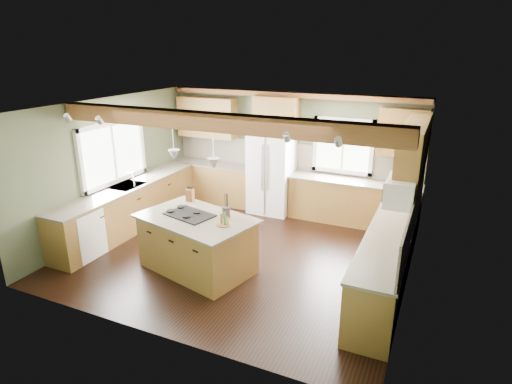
% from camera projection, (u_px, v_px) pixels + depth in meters
% --- Properties ---
extents(floor, '(5.60, 5.60, 0.00)m').
position_uv_depth(floor, '(241.00, 253.00, 7.64)').
color(floor, black).
rests_on(floor, ground).
extents(ceiling, '(5.60, 5.60, 0.00)m').
position_uv_depth(ceiling, '(239.00, 106.00, 6.79)').
color(ceiling, silver).
rests_on(ceiling, wall_back).
extents(wall_back, '(5.60, 0.00, 5.60)m').
position_uv_depth(wall_back, '(291.00, 152.00, 9.37)').
color(wall_back, '#48533B').
rests_on(wall_back, ground).
extents(wall_left, '(0.00, 5.00, 5.00)m').
position_uv_depth(wall_left, '(111.00, 166.00, 8.31)').
color(wall_left, '#48533B').
rests_on(wall_left, ground).
extents(wall_right, '(0.00, 5.00, 5.00)m').
position_uv_depth(wall_right, '(415.00, 208.00, 6.13)').
color(wall_right, '#48533B').
rests_on(wall_right, ground).
extents(ceiling_beam, '(5.55, 0.26, 0.26)m').
position_uv_depth(ceiling_beam, '(215.00, 122.00, 6.15)').
color(ceiling_beam, brown).
rests_on(ceiling_beam, ceiling).
extents(soffit_trim, '(5.55, 0.20, 0.10)m').
position_uv_depth(soffit_trim, '(291.00, 95.00, 8.88)').
color(soffit_trim, brown).
rests_on(soffit_trim, ceiling).
extents(backsplash_back, '(5.58, 0.03, 0.58)m').
position_uv_depth(backsplash_back, '(290.00, 156.00, 9.39)').
color(backsplash_back, brown).
rests_on(backsplash_back, wall_back).
extents(backsplash_right, '(0.03, 3.70, 0.58)m').
position_uv_depth(backsplash_right, '(414.00, 213.00, 6.21)').
color(backsplash_right, brown).
rests_on(backsplash_right, wall_right).
extents(base_cab_back_left, '(2.02, 0.60, 0.88)m').
position_uv_depth(base_cab_back_left, '(214.00, 183.00, 10.09)').
color(base_cab_back_left, brown).
rests_on(base_cab_back_left, floor).
extents(counter_back_left, '(2.06, 0.64, 0.04)m').
position_uv_depth(counter_back_left, '(214.00, 164.00, 9.94)').
color(counter_back_left, '#4F463A').
rests_on(counter_back_left, base_cab_back_left).
extents(base_cab_back_right, '(2.62, 0.60, 0.88)m').
position_uv_depth(base_cab_back_right, '(353.00, 203.00, 8.81)').
color(base_cab_back_right, brown).
rests_on(base_cab_back_right, floor).
extents(counter_back_right, '(2.66, 0.64, 0.04)m').
position_uv_depth(counter_back_right, '(354.00, 181.00, 8.66)').
color(counter_back_right, '#4F463A').
rests_on(counter_back_right, base_cab_back_right).
extents(base_cab_left, '(0.60, 3.70, 0.88)m').
position_uv_depth(base_cab_left, '(130.00, 208.00, 8.51)').
color(base_cab_left, brown).
rests_on(base_cab_left, floor).
extents(counter_left, '(0.64, 3.74, 0.04)m').
position_uv_depth(counter_left, '(127.00, 186.00, 8.36)').
color(counter_left, '#4F463A').
rests_on(counter_left, base_cab_left).
extents(base_cab_right, '(0.60, 3.70, 0.88)m').
position_uv_depth(base_cab_right, '(388.00, 257.00, 6.57)').
color(base_cab_right, brown).
rests_on(base_cab_right, floor).
extents(counter_right, '(0.64, 3.74, 0.04)m').
position_uv_depth(counter_right, '(391.00, 229.00, 6.42)').
color(counter_right, '#4F463A').
rests_on(counter_right, base_cab_right).
extents(upper_cab_back_left, '(1.40, 0.35, 0.90)m').
position_uv_depth(upper_cab_back_left, '(207.00, 117.00, 9.78)').
color(upper_cab_back_left, brown).
rests_on(upper_cab_back_left, wall_back).
extents(upper_cab_over_fridge, '(0.96, 0.35, 0.70)m').
position_uv_depth(upper_cab_over_fridge, '(276.00, 113.00, 9.06)').
color(upper_cab_over_fridge, brown).
rests_on(upper_cab_over_fridge, wall_back).
extents(upper_cab_right, '(0.35, 2.20, 0.90)m').
position_uv_depth(upper_cab_right, '(414.00, 150.00, 6.76)').
color(upper_cab_right, brown).
rests_on(upper_cab_right, wall_right).
extents(upper_cab_back_corner, '(0.90, 0.35, 0.90)m').
position_uv_depth(upper_cab_back_corner, '(403.00, 132.00, 8.11)').
color(upper_cab_back_corner, brown).
rests_on(upper_cab_back_corner, wall_back).
extents(window_left, '(0.04, 1.60, 1.05)m').
position_uv_depth(window_left, '(113.00, 153.00, 8.26)').
color(window_left, white).
rests_on(window_left, wall_left).
extents(window_back, '(1.10, 0.04, 1.00)m').
position_uv_depth(window_back, '(343.00, 146.00, 8.83)').
color(window_back, white).
rests_on(window_back, wall_back).
extents(sink, '(0.50, 0.65, 0.03)m').
position_uv_depth(sink, '(127.00, 186.00, 8.36)').
color(sink, '#262628').
rests_on(sink, counter_left).
extents(faucet, '(0.02, 0.02, 0.28)m').
position_uv_depth(faucet, '(134.00, 180.00, 8.25)').
color(faucet, '#B2B2B7').
rests_on(faucet, sink).
extents(dishwasher, '(0.60, 0.60, 0.84)m').
position_uv_depth(dishwasher, '(80.00, 234.00, 7.39)').
color(dishwasher, white).
rests_on(dishwasher, floor).
extents(oven, '(0.60, 0.72, 0.84)m').
position_uv_depth(oven, '(373.00, 301.00, 5.46)').
color(oven, white).
rests_on(oven, floor).
extents(microwave, '(0.40, 0.70, 0.38)m').
position_uv_depth(microwave, '(401.00, 191.00, 6.09)').
color(microwave, white).
rests_on(microwave, wall_right).
extents(pendant_left, '(0.18, 0.18, 0.16)m').
position_uv_depth(pendant_left, '(174.00, 155.00, 6.75)').
color(pendant_left, '#B2B2B7').
rests_on(pendant_left, ceiling).
extents(pendant_right, '(0.18, 0.18, 0.16)m').
position_uv_depth(pendant_right, '(214.00, 164.00, 6.24)').
color(pendant_right, '#B2B2B7').
rests_on(pendant_right, ceiling).
extents(refrigerator, '(0.90, 0.74, 1.80)m').
position_uv_depth(refrigerator, '(271.00, 172.00, 9.29)').
color(refrigerator, white).
rests_on(refrigerator, floor).
extents(island, '(1.94, 1.45, 0.88)m').
position_uv_depth(island, '(197.00, 245.00, 6.96)').
color(island, brown).
rests_on(island, floor).
extents(island_top, '(2.08, 1.59, 0.04)m').
position_uv_depth(island_top, '(196.00, 218.00, 6.81)').
color(island_top, '#4F463A').
rests_on(island_top, island).
extents(cooktop, '(0.85, 0.67, 0.02)m').
position_uv_depth(cooktop, '(190.00, 215.00, 6.89)').
color(cooktop, black).
rests_on(cooktop, island_top).
extents(knife_block, '(0.13, 0.10, 0.22)m').
position_uv_depth(knife_block, '(190.00, 195.00, 7.49)').
color(knife_block, brown).
rests_on(knife_block, island_top).
extents(utensil_crock, '(0.17, 0.17, 0.18)m').
position_uv_depth(utensil_crock, '(226.00, 212.00, 6.78)').
color(utensil_crock, '#473D39').
rests_on(utensil_crock, island_top).
extents(bottle_tray, '(0.22, 0.22, 0.20)m').
position_uv_depth(bottle_tray, '(223.00, 219.00, 6.48)').
color(bottle_tray, '#59311A').
rests_on(bottle_tray, island_top).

